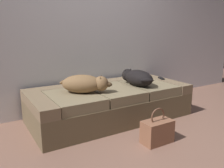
% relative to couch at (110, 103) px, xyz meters
% --- Properties ---
extents(ground_plane, '(10.00, 10.00, 0.00)m').
position_rel_couch_xyz_m(ground_plane, '(0.00, -1.09, -0.21)').
color(ground_plane, '#865F4F').
extents(back_wall, '(6.40, 0.10, 2.80)m').
position_rel_couch_xyz_m(back_wall, '(0.00, 0.58, 1.19)').
color(back_wall, silver).
rests_on(back_wall, ground).
extents(couch, '(2.05, 0.95, 0.42)m').
position_rel_couch_xyz_m(couch, '(0.00, 0.00, 0.00)').
color(couch, brown).
rests_on(couch, ground).
extents(dog_tan, '(0.58, 0.48, 0.21)m').
position_rel_couch_xyz_m(dog_tan, '(-0.39, -0.09, 0.32)').
color(dog_tan, brown).
rests_on(dog_tan, couch).
extents(dog_dark, '(0.30, 0.62, 0.21)m').
position_rel_couch_xyz_m(dog_dark, '(0.36, -0.10, 0.32)').
color(dog_dark, black).
rests_on(dog_dark, couch).
extents(tv_remote, '(0.09, 0.16, 0.02)m').
position_rel_couch_xyz_m(tv_remote, '(0.91, 0.03, 0.22)').
color(tv_remote, black).
rests_on(tv_remote, couch).
extents(handbag, '(0.32, 0.18, 0.38)m').
position_rel_couch_xyz_m(handbag, '(0.06, -0.86, -0.08)').
color(handbag, brown).
rests_on(handbag, ground).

